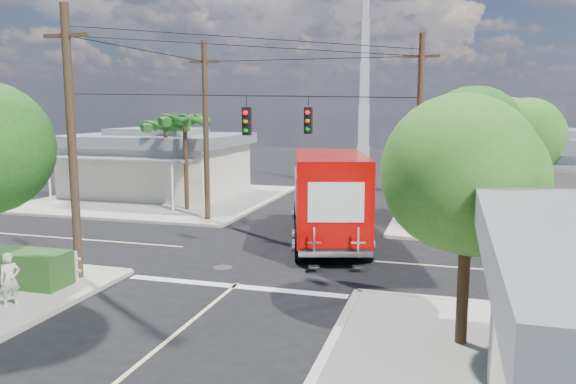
% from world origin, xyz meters
% --- Properties ---
extents(ground, '(120.00, 120.00, 0.00)m').
position_xyz_m(ground, '(0.00, 0.00, 0.00)').
color(ground, black).
rests_on(ground, ground).
extents(sidewalk_ne, '(14.12, 14.12, 0.14)m').
position_xyz_m(sidewalk_ne, '(10.88, 10.88, 0.07)').
color(sidewalk_ne, '#A09B90').
rests_on(sidewalk_ne, ground).
extents(sidewalk_nw, '(14.12, 14.12, 0.14)m').
position_xyz_m(sidewalk_nw, '(-10.88, 10.88, 0.07)').
color(sidewalk_nw, '#A09B90').
rests_on(sidewalk_nw, ground).
extents(road_markings, '(32.00, 32.00, 0.01)m').
position_xyz_m(road_markings, '(0.00, -1.47, 0.01)').
color(road_markings, beige).
rests_on(road_markings, ground).
extents(building_ne, '(11.80, 10.20, 4.50)m').
position_xyz_m(building_ne, '(12.50, 11.97, 2.32)').
color(building_ne, silver).
rests_on(building_ne, sidewalk_ne).
extents(building_nw, '(10.80, 10.20, 4.30)m').
position_xyz_m(building_nw, '(-12.00, 12.46, 2.22)').
color(building_nw, beige).
rests_on(building_nw, sidewalk_nw).
extents(radio_tower, '(0.80, 0.80, 17.00)m').
position_xyz_m(radio_tower, '(0.50, 20.00, 5.64)').
color(radio_tower, silver).
rests_on(radio_tower, ground).
extents(tree_ne_front, '(4.21, 4.14, 6.66)m').
position_xyz_m(tree_ne_front, '(7.21, 6.76, 4.77)').
color(tree_ne_front, '#422D1C').
rests_on(tree_ne_front, sidewalk_ne).
extents(tree_ne_back, '(3.77, 3.66, 5.82)m').
position_xyz_m(tree_ne_back, '(9.81, 8.96, 4.19)').
color(tree_ne_back, '#422D1C').
rests_on(tree_ne_back, sidewalk_ne).
extents(tree_se, '(3.67, 3.54, 5.62)m').
position_xyz_m(tree_se, '(7.01, -7.24, 4.04)').
color(tree_se, '#422D1C').
rests_on(tree_se, sidewalk_se).
extents(palm_nw_front, '(3.01, 3.08, 5.59)m').
position_xyz_m(palm_nw_front, '(-7.50, 7.50, 5.04)').
color(palm_nw_front, '#422D1C').
rests_on(palm_nw_front, sidewalk_nw).
extents(palm_nw_back, '(3.01, 3.08, 5.19)m').
position_xyz_m(palm_nw_back, '(-9.50, 9.00, 4.67)').
color(palm_nw_back, '#422D1C').
rests_on(palm_nw_back, sidewalk_nw).
extents(utility_poles, '(12.00, 10.68, 9.00)m').
position_xyz_m(utility_poles, '(-1.58, 1.60, 4.67)').
color(utility_poles, '#473321').
rests_on(utility_poles, ground).
extents(picket_fence, '(5.94, 0.06, 1.00)m').
position_xyz_m(picket_fence, '(-7.80, -5.60, 0.68)').
color(picket_fence, silver).
rests_on(picket_fence, sidewalk_sw).
extents(vending_boxes, '(1.90, 0.50, 1.10)m').
position_xyz_m(vending_boxes, '(6.50, 6.20, 0.69)').
color(vending_boxes, '#A21E1C').
rests_on(vending_boxes, sidewalk_ne).
extents(delivery_truck, '(4.96, 9.32, 3.88)m').
position_xyz_m(delivery_truck, '(1.66, 2.45, 1.97)').
color(delivery_truck, black).
rests_on(delivery_truck, ground).
extents(pedestrian, '(0.61, 0.67, 1.54)m').
position_xyz_m(pedestrian, '(-5.32, -8.11, 0.91)').
color(pedestrian, beige).
rests_on(pedestrian, sidewalk_sw).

